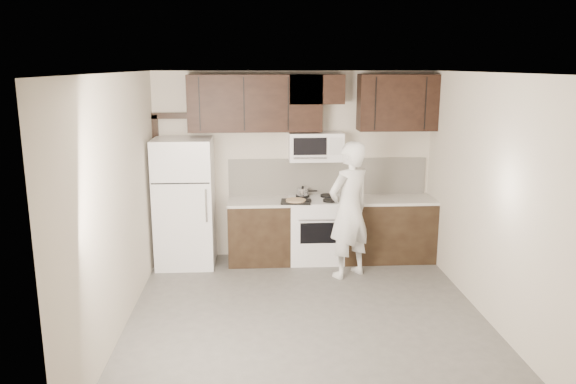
{
  "coord_description": "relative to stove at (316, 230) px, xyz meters",
  "views": [
    {
      "loc": [
        -0.56,
        -5.78,
        2.78
      ],
      "look_at": [
        -0.16,
        0.9,
        1.26
      ],
      "focal_mm": 35.0,
      "sensor_mm": 36.0,
      "label": 1
    }
  ],
  "objects": [
    {
      "name": "back_wall",
      "position": [
        -0.3,
        0.31,
        0.89
      ],
      "size": [
        4.0,
        0.0,
        4.0
      ],
      "primitive_type": "plane",
      "rotation": [
        1.57,
        0.0,
        0.0
      ],
      "color": "beige",
      "rests_on": "ground"
    },
    {
      "name": "stove",
      "position": [
        0.0,
        0.0,
        0.0
      ],
      "size": [
        0.76,
        0.66,
        0.94
      ],
      "color": "white",
      "rests_on": "floor"
    },
    {
      "name": "ceiling",
      "position": [
        -0.3,
        -1.94,
        2.24
      ],
      "size": [
        4.5,
        4.5,
        0.0
      ],
      "primitive_type": "plane",
      "rotation": [
        3.14,
        0.0,
        0.0
      ],
      "color": "white",
      "rests_on": "back_wall"
    },
    {
      "name": "upper_cabinets",
      "position": [
        -0.09,
        0.14,
        1.82
      ],
      "size": [
        3.48,
        0.35,
        0.78
      ],
      "color": "black",
      "rests_on": "back_wall"
    },
    {
      "name": "floor",
      "position": [
        -0.3,
        -1.94,
        -0.46
      ],
      "size": [
        4.5,
        4.5,
        0.0
      ],
      "primitive_type": "plane",
      "color": "#54514E",
      "rests_on": "ground"
    },
    {
      "name": "person",
      "position": [
        0.37,
        -0.64,
        0.45
      ],
      "size": [
        0.8,
        0.73,
        1.82
      ],
      "primitive_type": "imported",
      "rotation": [
        0.0,
        0.0,
        3.73
      ],
      "color": "silver",
      "rests_on": "floor"
    },
    {
      "name": "refrigerator",
      "position": [
        -1.85,
        -0.05,
        0.44
      ],
      "size": [
        0.8,
        0.76,
        1.8
      ],
      "color": "white",
      "rests_on": "floor"
    },
    {
      "name": "microwave",
      "position": [
        -0.0,
        0.12,
        1.19
      ],
      "size": [
        0.76,
        0.42,
        0.4
      ],
      "color": "white",
      "rests_on": "upper_cabinets"
    },
    {
      "name": "counter_run",
      "position": [
        0.3,
        0.0,
        -0.0
      ],
      "size": [
        2.95,
        0.64,
        0.91
      ],
      "color": "black",
      "rests_on": "floor"
    },
    {
      "name": "backsplash",
      "position": [
        0.2,
        0.3,
        0.72
      ],
      "size": [
        2.9,
        0.02,
        0.54
      ],
      "primitive_type": "cube",
      "color": "silver",
      "rests_on": "counter_run"
    },
    {
      "name": "pizza",
      "position": [
        -0.3,
        -0.17,
        0.48
      ],
      "size": [
        0.3,
        0.3,
        0.02
      ],
      "primitive_type": "cylinder",
      "rotation": [
        0.0,
        0.0,
        -0.09
      ],
      "color": "beige",
      "rests_on": "baking_tray"
    },
    {
      "name": "door_trim",
      "position": [
        -2.22,
        0.27,
        0.79
      ],
      "size": [
        0.5,
        0.08,
        2.12
      ],
      "color": "black",
      "rests_on": "floor"
    },
    {
      "name": "saucepan",
      "position": [
        -0.18,
        0.15,
        0.52
      ],
      "size": [
        0.3,
        0.17,
        0.16
      ],
      "color": "silver",
      "rests_on": "stove"
    },
    {
      "name": "baking_tray",
      "position": [
        -0.3,
        -0.17,
        0.46
      ],
      "size": [
        0.44,
        0.34,
        0.02
      ],
      "primitive_type": "cube",
      "rotation": [
        0.0,
        0.0,
        -0.09
      ],
      "color": "black",
      "rests_on": "counter_run"
    }
  ]
}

